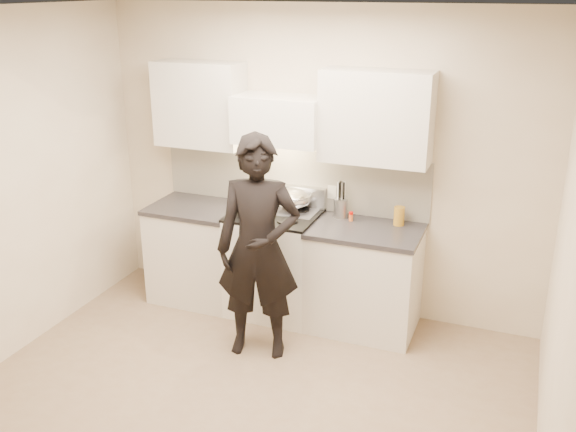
{
  "coord_description": "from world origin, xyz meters",
  "views": [
    {
      "loc": [
        1.72,
        -3.46,
        2.84
      ],
      "look_at": [
        -0.03,
        1.05,
        1.08
      ],
      "focal_mm": 40.0,
      "sensor_mm": 36.0,
      "label": 1
    }
  ],
  "objects_px": {
    "counter_right": "(364,278)",
    "wok": "(293,198)",
    "person": "(258,248)",
    "stove": "(275,262)",
    "utensil_crock": "(341,206)"
  },
  "relations": [
    {
      "from": "counter_right",
      "to": "wok",
      "type": "bearing_deg",
      "value": 168.59
    },
    {
      "from": "person",
      "to": "utensil_crock",
      "type": "bearing_deg",
      "value": 51.36
    },
    {
      "from": "stove",
      "to": "person",
      "type": "distance_m",
      "value": 0.82
    },
    {
      "from": "counter_right",
      "to": "wok",
      "type": "relative_size",
      "value": 2.18
    },
    {
      "from": "stove",
      "to": "utensil_crock",
      "type": "height_order",
      "value": "utensil_crock"
    },
    {
      "from": "utensil_crock",
      "to": "stove",
      "type": "bearing_deg",
      "value": -161.83
    },
    {
      "from": "counter_right",
      "to": "person",
      "type": "distance_m",
      "value": 1.06
    },
    {
      "from": "counter_right",
      "to": "person",
      "type": "bearing_deg",
      "value": -135.07
    },
    {
      "from": "utensil_crock",
      "to": "wok",
      "type": "bearing_deg",
      "value": -175.32
    },
    {
      "from": "stove",
      "to": "person",
      "type": "xyz_separation_m",
      "value": [
        0.15,
        -0.68,
        0.43
      ]
    },
    {
      "from": "wok",
      "to": "person",
      "type": "xyz_separation_m",
      "value": [
        0.03,
        -0.83,
        -0.15
      ]
    },
    {
      "from": "stove",
      "to": "utensil_crock",
      "type": "distance_m",
      "value": 0.79
    },
    {
      "from": "wok",
      "to": "person",
      "type": "bearing_deg",
      "value": -87.84
    },
    {
      "from": "person",
      "to": "counter_right",
      "type": "bearing_deg",
      "value": 31.35
    },
    {
      "from": "wok",
      "to": "person",
      "type": "distance_m",
      "value": 0.84
    }
  ]
}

